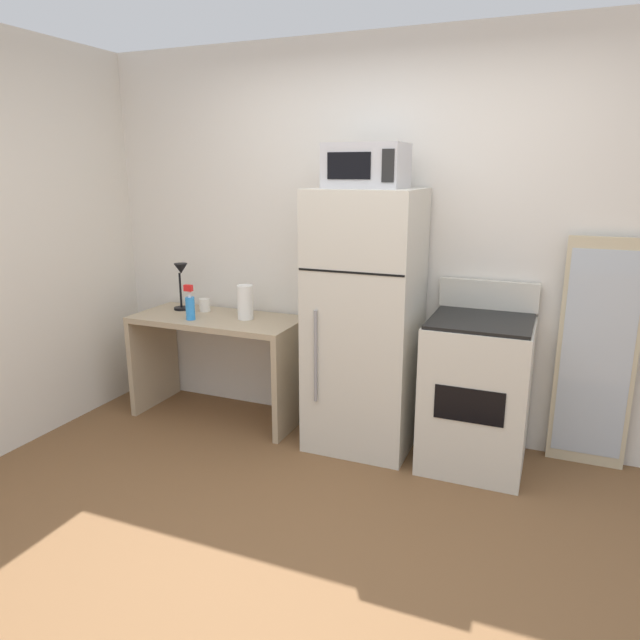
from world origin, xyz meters
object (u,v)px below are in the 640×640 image
at_px(desk, 218,347).
at_px(oven_range, 476,392).
at_px(leaning_mirror, 596,355).
at_px(coffee_mug, 205,305).
at_px(refrigerator, 365,322).
at_px(desk_lamp, 181,278).
at_px(paper_towel_roll, 245,302).
at_px(spray_bottle, 190,306).
at_px(microwave, 367,166).

bearing_deg(desk, oven_range, -0.71).
relative_size(oven_range, leaning_mirror, 0.79).
relative_size(coffee_mug, refrigerator, 0.06).
xyz_separation_m(desk, coffee_mug, (-0.18, 0.11, 0.27)).
distance_m(coffee_mug, refrigerator, 1.29).
distance_m(refrigerator, leaning_mirror, 1.39).
relative_size(desk, desk_lamp, 3.43).
bearing_deg(desk_lamp, coffee_mug, 11.86).
bearing_deg(coffee_mug, paper_towel_roll, -12.10).
distance_m(coffee_mug, leaning_mirror, 2.65).
relative_size(paper_towel_roll, coffee_mug, 2.53).
relative_size(spray_bottle, oven_range, 0.23).
bearing_deg(refrigerator, coffee_mug, 174.28).
distance_m(spray_bottle, leaning_mirror, 2.63).
distance_m(desk, oven_range, 1.83).
height_order(paper_towel_roll, microwave, microwave).
distance_m(desk_lamp, coffee_mug, 0.26).
xyz_separation_m(spray_bottle, refrigerator, (1.24, 0.12, -0.02)).
xyz_separation_m(microwave, oven_range, (0.72, 0.01, -1.32)).
relative_size(desk, spray_bottle, 4.86).
xyz_separation_m(coffee_mug, leaning_mirror, (2.65, 0.12, -0.10)).
height_order(coffee_mug, refrigerator, refrigerator).
height_order(desk, oven_range, oven_range).
height_order(refrigerator, oven_range, refrigerator).
bearing_deg(microwave, spray_bottle, -175.43).
relative_size(coffee_mug, leaning_mirror, 0.07).
distance_m(oven_range, leaning_mirror, 0.73).
xyz_separation_m(desk_lamp, paper_towel_roll, (0.56, -0.05, -0.12)).
distance_m(desk, refrigerator, 1.15).
height_order(desk, refrigerator, refrigerator).
bearing_deg(spray_bottle, desk_lamp, 135.62).
distance_m(desk, coffee_mug, 0.34).
bearing_deg(paper_towel_roll, leaning_mirror, 5.18).
bearing_deg(microwave, desk_lamp, 175.51).
bearing_deg(desk_lamp, desk, -12.49).
height_order(desk_lamp, coffee_mug, desk_lamp).
bearing_deg(refrigerator, microwave, -89.67).
xyz_separation_m(paper_towel_roll, refrigerator, (0.89, -0.04, -0.04)).
bearing_deg(leaning_mirror, coffee_mug, -177.40).
bearing_deg(coffee_mug, microwave, -6.66).
bearing_deg(desk_lamp, paper_towel_roll, -4.91).
bearing_deg(paper_towel_roll, oven_range, -1.81).
bearing_deg(oven_range, paper_towel_roll, 178.19).
distance_m(desk_lamp, refrigerator, 1.46).
distance_m(paper_towel_roll, coffee_mug, 0.41).
distance_m(coffee_mug, spray_bottle, 0.26).
bearing_deg(coffee_mug, desk_lamp, -168.14).
relative_size(paper_towel_roll, refrigerator, 0.14).
distance_m(paper_towel_roll, refrigerator, 0.89).
height_order(desk, paper_towel_roll, paper_towel_roll).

